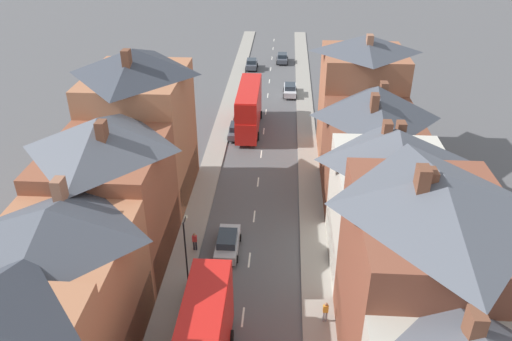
{
  "coord_description": "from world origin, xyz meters",
  "views": [
    {
      "loc": [
        2.37,
        -12.46,
        25.2
      ],
      "look_at": [
        -0.17,
        29.36,
        1.66
      ],
      "focal_mm": 35.0,
      "sensor_mm": 36.0,
      "label": 1
    }
  ],
  "objects_px": {
    "car_near_silver": "(200,293)",
    "pedestrian_mid_left": "(325,311)",
    "car_near_blue": "(282,58)",
    "car_far_grey": "(290,90)",
    "street_lamp": "(186,248)",
    "car_parked_right_b": "(228,243)",
    "pedestrian_mid_right": "(195,241)",
    "double_decker_bus_lead": "(249,107)",
    "car_parked_right_a": "(252,64)",
    "car_mid_white": "(237,130)"
  },
  "relations": [
    {
      "from": "car_near_silver",
      "to": "pedestrian_mid_left",
      "type": "height_order",
      "value": "pedestrian_mid_left"
    },
    {
      "from": "car_near_blue",
      "to": "pedestrian_mid_left",
      "type": "bearing_deg",
      "value": -86.35
    },
    {
      "from": "car_far_grey",
      "to": "street_lamp",
      "type": "xyz_separation_m",
      "value": [
        -7.35,
        -39.24,
        2.41
      ]
    },
    {
      "from": "car_parked_right_b",
      "to": "pedestrian_mid_right",
      "type": "height_order",
      "value": "pedestrian_mid_right"
    },
    {
      "from": "pedestrian_mid_left",
      "to": "pedestrian_mid_right",
      "type": "xyz_separation_m",
      "value": [
        -9.88,
        6.98,
        0.0
      ]
    },
    {
      "from": "double_decker_bus_lead",
      "to": "car_parked_right_a",
      "type": "relative_size",
      "value": 2.83
    },
    {
      "from": "pedestrian_mid_right",
      "to": "double_decker_bus_lead",
      "type": "bearing_deg",
      "value": 83.77
    },
    {
      "from": "double_decker_bus_lead",
      "to": "pedestrian_mid_left",
      "type": "xyz_separation_m",
      "value": [
        7.29,
        -30.67,
        -1.78
      ]
    },
    {
      "from": "street_lamp",
      "to": "car_mid_white",
      "type": "bearing_deg",
      "value": 87.4
    },
    {
      "from": "double_decker_bus_lead",
      "to": "car_near_silver",
      "type": "bearing_deg",
      "value": -92.52
    },
    {
      "from": "car_parked_right_a",
      "to": "car_mid_white",
      "type": "xyz_separation_m",
      "value": [
        -0.0,
        -25.42,
        -0.03
      ]
    },
    {
      "from": "car_mid_white",
      "to": "car_parked_right_b",
      "type": "bearing_deg",
      "value": -86.53
    },
    {
      "from": "pedestrian_mid_right",
      "to": "car_parked_right_a",
      "type": "bearing_deg",
      "value": 88.42
    },
    {
      "from": "car_parked_right_a",
      "to": "pedestrian_mid_left",
      "type": "xyz_separation_m",
      "value": [
        8.58,
        -53.96,
        0.2
      ]
    },
    {
      "from": "car_near_silver",
      "to": "car_far_grey",
      "type": "bearing_deg",
      "value": 81.42
    },
    {
      "from": "car_mid_white",
      "to": "car_parked_right_a",
      "type": "bearing_deg",
      "value": 90.0
    },
    {
      "from": "car_parked_right_a",
      "to": "pedestrian_mid_left",
      "type": "distance_m",
      "value": 54.64
    },
    {
      "from": "car_near_silver",
      "to": "car_parked_right_b",
      "type": "distance_m",
      "value": 5.88
    },
    {
      "from": "car_near_silver",
      "to": "car_mid_white",
      "type": "xyz_separation_m",
      "value": [
        0.0,
        27.16,
        0.0
      ]
    },
    {
      "from": "car_near_blue",
      "to": "car_parked_right_b",
      "type": "xyz_separation_m",
      "value": [
        -3.6,
        -50.59,
        0.04
      ]
    },
    {
      "from": "car_mid_white",
      "to": "pedestrian_mid_right",
      "type": "relative_size",
      "value": 2.66
    },
    {
      "from": "car_near_silver",
      "to": "car_mid_white",
      "type": "bearing_deg",
      "value": 90.0
    },
    {
      "from": "car_near_silver",
      "to": "car_far_grey",
      "type": "relative_size",
      "value": 0.92
    },
    {
      "from": "pedestrian_mid_right",
      "to": "street_lamp",
      "type": "bearing_deg",
      "value": -87.81
    },
    {
      "from": "car_parked_right_a",
      "to": "car_far_grey",
      "type": "distance_m",
      "value": 13.06
    },
    {
      "from": "pedestrian_mid_left",
      "to": "car_near_blue",
      "type": "bearing_deg",
      "value": 93.65
    },
    {
      "from": "car_near_silver",
      "to": "double_decker_bus_lead",
      "type": "bearing_deg",
      "value": 87.48
    },
    {
      "from": "car_near_silver",
      "to": "street_lamp",
      "type": "xyz_separation_m",
      "value": [
        -1.15,
        1.85,
        2.44
      ]
    },
    {
      "from": "car_near_blue",
      "to": "pedestrian_mid_right",
      "type": "distance_m",
      "value": 51.11
    },
    {
      "from": "car_mid_white",
      "to": "car_parked_right_b",
      "type": "height_order",
      "value": "car_parked_right_b"
    },
    {
      "from": "double_decker_bus_lead",
      "to": "car_parked_right_b",
      "type": "distance_m",
      "value": 23.63
    },
    {
      "from": "car_parked_right_b",
      "to": "pedestrian_mid_left",
      "type": "height_order",
      "value": "pedestrian_mid_left"
    },
    {
      "from": "car_parked_right_a",
      "to": "street_lamp",
      "type": "distance_m",
      "value": 50.8
    },
    {
      "from": "double_decker_bus_lead",
      "to": "car_mid_white",
      "type": "relative_size",
      "value": 2.53
    },
    {
      "from": "car_far_grey",
      "to": "car_parked_right_a",
      "type": "bearing_deg",
      "value": 118.34
    },
    {
      "from": "car_near_silver",
      "to": "car_near_blue",
      "type": "bearing_deg",
      "value": 85.03
    },
    {
      "from": "car_near_silver",
      "to": "street_lamp",
      "type": "height_order",
      "value": "street_lamp"
    },
    {
      "from": "car_near_silver",
      "to": "pedestrian_mid_right",
      "type": "bearing_deg",
      "value": 103.01
    },
    {
      "from": "double_decker_bus_lead",
      "to": "car_far_grey",
      "type": "xyz_separation_m",
      "value": [
        4.91,
        11.8,
        -1.98
      ]
    },
    {
      "from": "car_near_silver",
      "to": "car_parked_right_b",
      "type": "bearing_deg",
      "value": 77.23
    },
    {
      "from": "car_mid_white",
      "to": "car_parked_right_b",
      "type": "relative_size",
      "value": 0.97
    },
    {
      "from": "pedestrian_mid_right",
      "to": "street_lamp",
      "type": "relative_size",
      "value": 0.29
    },
    {
      "from": "car_far_grey",
      "to": "car_parked_right_b",
      "type": "bearing_deg",
      "value": -97.89
    },
    {
      "from": "car_near_silver",
      "to": "pedestrian_mid_right",
      "type": "relative_size",
      "value": 2.57
    },
    {
      "from": "double_decker_bus_lead",
      "to": "street_lamp",
      "type": "height_order",
      "value": "street_lamp"
    },
    {
      "from": "pedestrian_mid_left",
      "to": "street_lamp",
      "type": "bearing_deg",
      "value": 161.62
    },
    {
      "from": "double_decker_bus_lead",
      "to": "street_lamp",
      "type": "bearing_deg",
      "value": -95.08
    },
    {
      "from": "pedestrian_mid_right",
      "to": "street_lamp",
      "type": "xyz_separation_m",
      "value": [
        0.14,
        -3.75,
        2.21
      ]
    },
    {
      "from": "car_parked_right_b",
      "to": "car_near_silver",
      "type": "bearing_deg",
      "value": -102.77
    },
    {
      "from": "car_near_blue",
      "to": "car_near_silver",
      "type": "relative_size",
      "value": 0.99
    }
  ]
}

